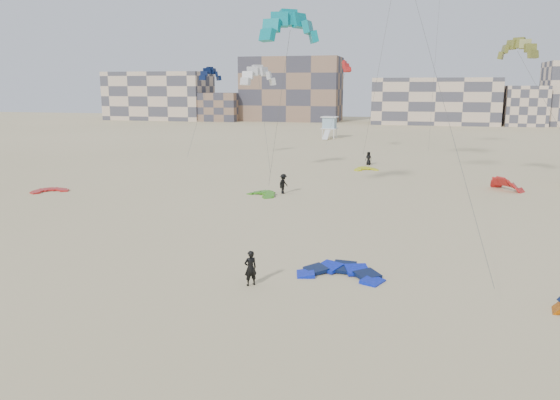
# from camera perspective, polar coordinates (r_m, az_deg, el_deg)

# --- Properties ---
(ground) EXTENTS (320.00, 320.00, 0.00)m
(ground) POSITION_cam_1_polar(r_m,az_deg,el_deg) (25.68, -1.22, -10.83)
(ground) COLOR beige
(ground) RESTS_ON ground
(kite_ground_blue) EXTENTS (4.44, 4.65, 1.35)m
(kite_ground_blue) POSITION_cam_1_polar(r_m,az_deg,el_deg) (29.42, 6.32, -7.89)
(kite_ground_blue) COLOR #0C21E8
(kite_ground_blue) RESTS_ON ground
(kite_ground_red) EXTENTS (4.34, 4.36, 0.58)m
(kite_ground_red) POSITION_cam_1_polar(r_m,az_deg,el_deg) (56.54, -22.92, 0.80)
(kite_ground_red) COLOR red
(kite_ground_red) RESTS_ON ground
(kite_ground_green) EXTENTS (4.08, 4.12, 1.21)m
(kite_ground_green) POSITION_cam_1_polar(r_m,az_deg,el_deg) (50.27, -1.89, 0.47)
(kite_ground_green) COLOR #399E16
(kite_ground_green) RESTS_ON ground
(kite_ground_red_far) EXTENTS (5.11, 5.10, 3.69)m
(kite_ground_red_far) POSITION_cam_1_polar(r_m,az_deg,el_deg) (57.30, 22.58, 0.97)
(kite_ground_red_far) COLOR red
(kite_ground_red_far) RESTS_ON ground
(kite_ground_yellow) EXTENTS (3.60, 3.68, 1.00)m
(kite_ground_yellow) POSITION_cam_1_polar(r_m,az_deg,el_deg) (66.36, 8.98, 3.10)
(kite_ground_yellow) COLOR #C5C605
(kite_ground_yellow) RESTS_ON ground
(kitesurfer_main) EXTENTS (0.79, 0.76, 1.82)m
(kitesurfer_main) POSITION_cam_1_polar(r_m,az_deg,el_deg) (27.68, -3.11, -7.12)
(kitesurfer_main) COLOR black
(kitesurfer_main) RESTS_ON ground
(kitesurfer_c) EXTENTS (1.06, 1.37, 1.87)m
(kitesurfer_c) POSITION_cam_1_polar(r_m,az_deg,el_deg) (51.00, 0.36, 1.70)
(kitesurfer_c) COLOR black
(kitesurfer_c) RESTS_ON ground
(kitesurfer_e) EXTENTS (0.95, 0.75, 1.69)m
(kitesurfer_e) POSITION_cam_1_polar(r_m,az_deg,el_deg) (70.74, 9.24, 4.32)
(kitesurfer_e) COLOR black
(kitesurfer_e) RESTS_ON ground
(kite_fly_teal_a) EXTENTS (6.33, 8.22, 14.78)m
(kite_fly_teal_a) POSITION_cam_1_polar(r_m,az_deg,el_deg) (43.59, 1.08, 17.35)
(kite_fly_teal_a) COLOR #04879C
(kite_fly_teal_a) RESTS_ON ground
(kite_fly_grey) EXTENTS (5.52, 5.89, 11.19)m
(kite_fly_grey) POSITION_cam_1_polar(r_m,az_deg,el_deg) (60.11, -2.24, 12.66)
(kite_fly_grey) COLOR white
(kite_fly_grey) RESTS_ON ground
(kite_fly_olive) EXTENTS (8.87, 6.75, 13.25)m
(kite_fly_olive) POSITION_cam_1_polar(r_m,az_deg,el_deg) (55.78, 23.55, 14.10)
(kite_fly_olive) COLOR olive
(kite_fly_olive) RESTS_ON ground
(kite_fly_navy) EXTENTS (4.22, 5.57, 11.31)m
(kite_fly_navy) POSITION_cam_1_polar(r_m,az_deg,el_deg) (73.31, -7.27, 12.80)
(kite_fly_navy) COLOR #071343
(kite_fly_navy) RESTS_ON ground
(kite_fly_red) EXTENTS (5.12, 4.40, 12.88)m
(kite_fly_red) POSITION_cam_1_polar(r_m,az_deg,el_deg) (80.80, 6.95, 13.59)
(kite_fly_red) COLOR red
(kite_fly_red) RESTS_ON ground
(lifeguard_tower_far) EXTENTS (3.09, 5.76, 4.17)m
(lifeguard_tower_far) POSITION_cam_1_polar(r_m,az_deg,el_deg) (106.40, 5.18, 7.55)
(lifeguard_tower_far) COLOR white
(lifeguard_tower_far) RESTS_ON ground
(condo_west_a) EXTENTS (30.00, 15.00, 14.00)m
(condo_west_a) POSITION_cam_1_polar(r_m,az_deg,el_deg) (170.87, -12.50, 10.57)
(condo_west_a) COLOR beige
(condo_west_a) RESTS_ON ground
(condo_west_b) EXTENTS (28.00, 14.00, 18.00)m
(condo_west_b) POSITION_cam_1_polar(r_m,az_deg,el_deg) (160.99, 1.23, 11.49)
(condo_west_b) COLOR #82634E
(condo_west_b) RESTS_ON ground
(condo_mid) EXTENTS (32.00, 16.00, 12.00)m
(condo_mid) POSITION_cam_1_polar(r_m,az_deg,el_deg) (152.92, 15.86, 9.91)
(condo_mid) COLOR beige
(condo_mid) RESTS_ON ground
(condo_fill_left) EXTENTS (12.00, 10.00, 8.00)m
(condo_fill_left) POSITION_cam_1_polar(r_m,az_deg,el_deg) (161.12, -6.32, 9.65)
(condo_fill_left) COLOR #82634E
(condo_fill_left) RESTS_ON ground
(condo_fill_right) EXTENTS (10.00, 10.00, 10.00)m
(condo_fill_right) POSITION_cam_1_polar(r_m,az_deg,el_deg) (153.07, 24.21, 8.96)
(condo_fill_right) COLOR beige
(condo_fill_right) RESTS_ON ground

